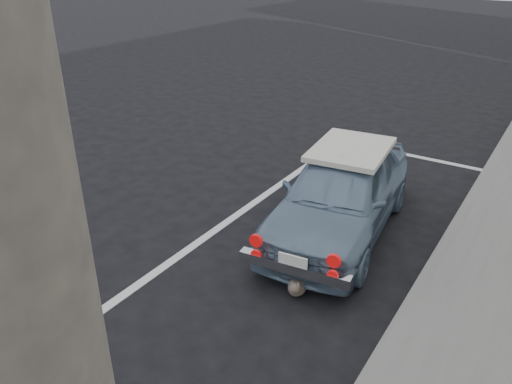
# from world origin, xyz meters

# --- Properties ---
(ground) EXTENTS (80.00, 80.00, 0.00)m
(ground) POSITION_xyz_m (0.00, 0.00, 0.00)
(ground) COLOR black
(ground) RESTS_ON ground
(pline_front) EXTENTS (3.00, 0.12, 0.01)m
(pline_front) POSITION_xyz_m (0.50, 6.50, 0.00)
(pline_front) COLOR silver
(pline_front) RESTS_ON ground
(pline_side) EXTENTS (0.12, 7.00, 0.01)m
(pline_side) POSITION_xyz_m (-0.90, 3.00, 0.00)
(pline_side) COLOR silver
(pline_side) RESTS_ON ground
(retro_coupe) EXTENTS (1.73, 3.47, 1.13)m
(retro_coupe) POSITION_xyz_m (0.50, 3.26, 0.57)
(retro_coupe) COLOR #718DA8
(retro_coupe) RESTS_ON ground
(cat) EXTENTS (0.31, 0.48, 0.26)m
(cat) POSITION_xyz_m (0.71, 1.72, 0.12)
(cat) COLOR brown
(cat) RESTS_ON ground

